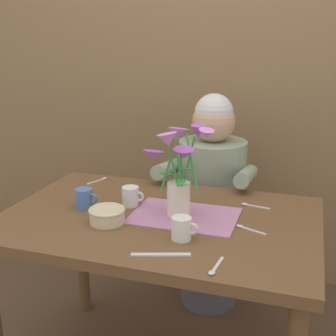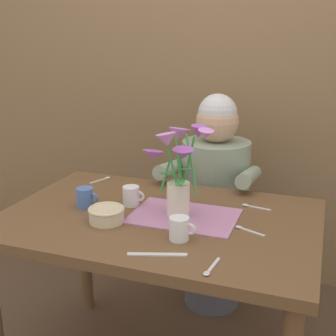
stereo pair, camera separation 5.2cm
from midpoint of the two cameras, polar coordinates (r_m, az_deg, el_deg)
name	(u,v)px [view 2 (the right image)]	position (r m, az deg, el deg)	size (l,w,h in m)	color
wood_panel_backdrop	(225,63)	(2.60, 7.84, 13.15)	(4.00, 0.10, 2.50)	brown
dining_table	(158,239)	(1.76, -0.37, -9.06)	(1.20, 0.80, 0.74)	brown
seated_person	(214,205)	(2.31, 6.60, -4.78)	(0.45, 0.47, 1.14)	#4C4C56
striped_placemat	(184,216)	(1.71, 2.94, -6.16)	(0.40, 0.28, 0.01)	#B275A3
flower_vase	(178,168)	(1.66, 2.23, -0.06)	(0.28, 0.26, 0.35)	silver
ceramic_bowl	(106,214)	(1.67, -6.99, -5.88)	(0.14, 0.14, 0.06)	beige
dinner_knife	(157,255)	(1.43, -0.33, -11.01)	(0.19, 0.02, 0.01)	silver
coffee_cup	(132,196)	(1.81, -3.87, -3.60)	(0.09, 0.07, 0.08)	silver
tea_cup	(180,229)	(1.52, 2.49, -7.75)	(0.09, 0.07, 0.08)	silver
ceramic_mug	(85,198)	(1.81, -9.73, -3.74)	(0.09, 0.07, 0.08)	#476BB7
spoon_0	(245,229)	(1.63, 10.74, -7.71)	(0.12, 0.06, 0.01)	silver
spoon_1	(210,270)	(1.36, 6.50, -12.78)	(0.03, 0.12, 0.01)	silver
spoon_2	(103,179)	(2.15, -7.58, -1.42)	(0.06, 0.11, 0.01)	silver
spoon_3	(252,206)	(1.84, 11.44, -4.82)	(0.12, 0.03, 0.01)	silver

